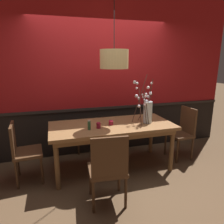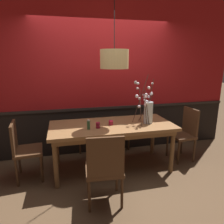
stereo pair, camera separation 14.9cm
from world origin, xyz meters
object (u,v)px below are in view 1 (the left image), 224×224
at_px(vase_with_blossoms, 147,110).
at_px(pendant_lamp, 114,59).
at_px(chair_far_side_right, 114,122).
at_px(candle_holder_nearer_center, 111,123).
at_px(dining_table, 112,129).
at_px(chair_near_side_left, 108,167).
at_px(chair_far_side_left, 87,125).
at_px(chair_head_west_end, 22,149).
at_px(candle_holder_nearer_edge, 99,125).
at_px(chair_head_east_end, 183,130).
at_px(condiment_bottle, 89,125).

distance_m(vase_with_blossoms, pendant_lamp, 0.98).
height_order(chair_far_side_right, candle_holder_nearer_center, chair_far_side_right).
bearing_deg(dining_table, chair_near_side_left, -109.27).
bearing_deg(vase_with_blossoms, dining_table, 174.69).
height_order(chair_far_side_left, vase_with_blossoms, vase_with_blossoms).
height_order(chair_near_side_left, candle_holder_nearer_center, chair_near_side_left).
bearing_deg(chair_near_side_left, chair_far_side_left, 88.58).
relative_size(chair_head_west_end, candle_holder_nearer_edge, 10.29).
bearing_deg(candle_holder_nearer_edge, chair_far_side_left, 90.65).
xyz_separation_m(vase_with_blossoms, pendant_lamp, (-0.53, 0.12, 0.81)).
bearing_deg(chair_far_side_right, vase_with_blossoms, -72.27).
height_order(chair_far_side_left, chair_head_east_end, chair_head_east_end).
xyz_separation_m(chair_head_west_end, pendant_lamp, (1.43, 0.06, 1.29)).
bearing_deg(chair_far_side_right, chair_far_side_left, 177.04).
distance_m(chair_head_west_end, chair_far_side_right, 1.88).
distance_m(chair_head_east_end, candle_holder_nearer_edge, 1.66).
distance_m(chair_head_east_end, chair_far_side_right, 1.37).
height_order(chair_near_side_left, chair_far_side_right, chair_near_side_left).
xyz_separation_m(chair_near_side_left, vase_with_blossoms, (0.89, 0.83, 0.46)).
xyz_separation_m(chair_far_side_left, chair_far_side_right, (0.56, -0.03, 0.02)).
xyz_separation_m(dining_table, condiment_bottle, (-0.40, -0.15, 0.15)).
bearing_deg(chair_head_west_end, chair_far_side_left, 38.75).
bearing_deg(chair_far_side_left, dining_table, -73.44).
height_order(candle_holder_nearer_edge, condiment_bottle, condiment_bottle).
distance_m(chair_near_side_left, candle_holder_nearer_center, 0.95).
bearing_deg(condiment_bottle, chair_head_east_end, 5.61).
height_order(candle_holder_nearer_center, candle_holder_nearer_edge, candle_holder_nearer_edge).
relative_size(chair_head_east_end, candle_holder_nearer_center, 12.76).
xyz_separation_m(chair_head_west_end, condiment_bottle, (0.98, -0.15, 0.33)).
distance_m(chair_near_side_left, chair_far_side_right, 1.85).
distance_m(candle_holder_nearer_edge, pendant_lamp, 1.05).
bearing_deg(chair_head_west_end, chair_head_east_end, 0.49).
bearing_deg(candle_holder_nearer_center, pendant_lamp, 48.61).
height_order(chair_near_side_left, candle_holder_nearer_edge, chair_near_side_left).
distance_m(chair_head_east_end, candle_holder_nearer_center, 1.43).
distance_m(chair_head_west_end, vase_with_blossoms, 2.02).
relative_size(chair_near_side_left, vase_with_blossoms, 1.22).
height_order(dining_table, chair_far_side_left, chair_far_side_left).
bearing_deg(candle_holder_nearer_edge, vase_with_blossoms, 5.35).
relative_size(chair_far_side_right, candle_holder_nearer_edge, 10.75).
relative_size(chair_head_west_end, pendant_lamp, 0.68).
height_order(chair_head_east_end, chair_far_side_right, chair_head_east_end).
relative_size(dining_table, vase_with_blossoms, 2.54).
bearing_deg(chair_near_side_left, chair_head_west_end, 140.36).
height_order(chair_head_west_end, chair_far_side_left, chair_head_west_end).
xyz_separation_m(chair_near_side_left, candle_holder_nearer_edge, (0.06, 0.75, 0.29)).
relative_size(chair_near_side_left, condiment_bottle, 6.48).
bearing_deg(chair_far_side_left, condiment_bottle, -97.43).
bearing_deg(chair_head_east_end, chair_head_west_end, -179.51).
bearing_deg(chair_head_west_end, condiment_bottle, -8.78).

